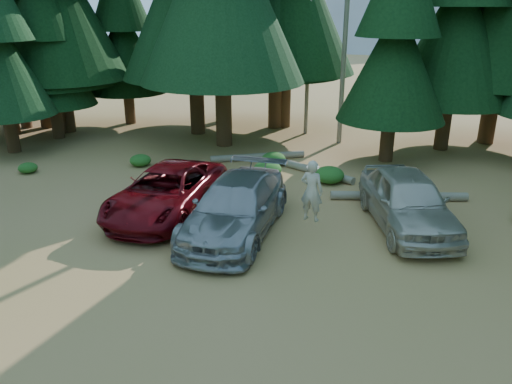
{
  "coord_description": "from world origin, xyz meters",
  "views": [
    {
      "loc": [
        3.2,
        -10.64,
        6.68
      ],
      "look_at": [
        -0.57,
        3.25,
        1.25
      ],
      "focal_mm": 35.0,
      "sensor_mm": 36.0,
      "label": 1
    }
  ],
  "objects_px": {
    "log_left": "(258,157)",
    "log_right": "(399,196)",
    "frisbee_player": "(312,191)",
    "red_pickup": "(167,191)",
    "silver_minivan_right": "(407,200)",
    "log_mid": "(315,171)",
    "silver_minivan_center": "(236,207)"
  },
  "relations": [
    {
      "from": "silver_minivan_right",
      "to": "log_right",
      "type": "bearing_deg",
      "value": 77.21
    },
    {
      "from": "red_pickup",
      "to": "silver_minivan_right",
      "type": "distance_m",
      "value": 7.85
    },
    {
      "from": "log_right",
      "to": "log_left",
      "type": "bearing_deg",
      "value": 137.69
    },
    {
      "from": "silver_minivan_right",
      "to": "frisbee_player",
      "type": "bearing_deg",
      "value": -167.0
    },
    {
      "from": "log_mid",
      "to": "log_right",
      "type": "bearing_deg",
      "value": -2.91
    },
    {
      "from": "silver_minivan_center",
      "to": "silver_minivan_right",
      "type": "distance_m",
      "value": 5.41
    },
    {
      "from": "red_pickup",
      "to": "log_mid",
      "type": "height_order",
      "value": "red_pickup"
    },
    {
      "from": "log_left",
      "to": "log_right",
      "type": "height_order",
      "value": "log_right"
    },
    {
      "from": "silver_minivan_right",
      "to": "log_mid",
      "type": "distance_m",
      "value": 5.76
    },
    {
      "from": "red_pickup",
      "to": "silver_minivan_center",
      "type": "bearing_deg",
      "value": -16.19
    },
    {
      "from": "silver_minivan_right",
      "to": "silver_minivan_center",
      "type": "bearing_deg",
      "value": -178.19
    },
    {
      "from": "silver_minivan_right",
      "to": "log_right",
      "type": "xyz_separation_m",
      "value": [
        -0.2,
        2.32,
        -0.74
      ]
    },
    {
      "from": "silver_minivan_right",
      "to": "log_right",
      "type": "height_order",
      "value": "silver_minivan_right"
    },
    {
      "from": "silver_minivan_center",
      "to": "log_left",
      "type": "height_order",
      "value": "silver_minivan_center"
    },
    {
      "from": "red_pickup",
      "to": "log_left",
      "type": "bearing_deg",
      "value": 79.68
    },
    {
      "from": "red_pickup",
      "to": "log_right",
      "type": "distance_m",
      "value": 8.3
    },
    {
      "from": "silver_minivan_right",
      "to": "log_mid",
      "type": "xyz_separation_m",
      "value": [
        -3.59,
        4.44,
        -0.74
      ]
    },
    {
      "from": "silver_minivan_center",
      "to": "silver_minivan_right",
      "type": "height_order",
      "value": "silver_minivan_right"
    },
    {
      "from": "frisbee_player",
      "to": "log_mid",
      "type": "height_order",
      "value": "frisbee_player"
    },
    {
      "from": "silver_minivan_right",
      "to": "log_left",
      "type": "distance_m",
      "value": 8.71
    },
    {
      "from": "log_left",
      "to": "silver_minivan_center",
      "type": "bearing_deg",
      "value": -106.92
    },
    {
      "from": "log_left",
      "to": "log_right",
      "type": "distance_m",
      "value": 7.15
    },
    {
      "from": "red_pickup",
      "to": "silver_minivan_center",
      "type": "xyz_separation_m",
      "value": [
        2.69,
        -0.83,
        0.05
      ]
    },
    {
      "from": "log_left",
      "to": "log_right",
      "type": "bearing_deg",
      "value": -56.17
    },
    {
      "from": "red_pickup",
      "to": "frisbee_player",
      "type": "distance_m",
      "value": 5.09
    },
    {
      "from": "red_pickup",
      "to": "log_right",
      "type": "relative_size",
      "value": 1.16
    },
    {
      "from": "silver_minivan_center",
      "to": "log_left",
      "type": "xyz_separation_m",
      "value": [
        -1.34,
        7.64,
        -0.68
      ]
    },
    {
      "from": "red_pickup",
      "to": "log_left",
      "type": "height_order",
      "value": "red_pickup"
    },
    {
      "from": "silver_minivan_center",
      "to": "log_right",
      "type": "height_order",
      "value": "silver_minivan_center"
    },
    {
      "from": "frisbee_player",
      "to": "red_pickup",
      "type": "bearing_deg",
      "value": 4.03
    },
    {
      "from": "red_pickup",
      "to": "log_left",
      "type": "distance_m",
      "value": 6.97
    },
    {
      "from": "frisbee_player",
      "to": "log_mid",
      "type": "bearing_deg",
      "value": -70.81
    }
  ]
}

